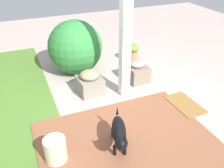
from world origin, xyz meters
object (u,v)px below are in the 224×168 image
at_px(ceramic_urn, 55,150).
at_px(dog, 119,133).
at_px(stone_planter_mid, 90,83).
at_px(round_shrub, 75,47).
at_px(porch_pillar, 125,35).
at_px(stone_planter_nearest, 137,71).
at_px(terracotta_pot_broad, 133,52).
at_px(doormat, 185,105).

bearing_deg(ceramic_urn, dog, -98.31).
height_order(stone_planter_mid, round_shrub, round_shrub).
distance_m(porch_pillar, dog, 1.62).
bearing_deg(stone_planter_nearest, stone_planter_mid, 95.04).
bearing_deg(porch_pillar, stone_planter_mid, 64.95).
distance_m(stone_planter_nearest, stone_planter_mid, 0.99).
distance_m(stone_planter_mid, dog, 1.50).
xyz_separation_m(stone_planter_mid, ceramic_urn, (-1.37, 0.91, -0.03)).
xyz_separation_m(porch_pillar, terracotta_pot_broad, (1.18, -0.77, -0.88)).
bearing_deg(doormat, dog, 108.66).
distance_m(porch_pillar, round_shrub, 1.41).
xyz_separation_m(stone_planter_nearest, stone_planter_mid, (-0.09, 0.99, 0.01)).
xyz_separation_m(stone_planter_nearest, terracotta_pot_broad, (0.83, -0.34, 0.04)).
bearing_deg(ceramic_urn, round_shrub, -21.72).
height_order(stone_planter_nearest, terracotta_pot_broad, stone_planter_nearest).
distance_m(stone_planter_nearest, doormat, 1.16).
bearing_deg(round_shrub, dog, 177.79).
bearing_deg(doormat, terracotta_pot_broad, 0.70).
distance_m(porch_pillar, doormat, 1.55).
bearing_deg(doormat, porch_pillar, 46.73).
bearing_deg(doormat, stone_planter_mid, 53.29).
height_order(stone_planter_mid, ceramic_urn, stone_planter_mid).
relative_size(dog, ceramic_urn, 2.01).
distance_m(dog, doormat, 1.54).
bearing_deg(round_shrub, porch_pillar, -154.56).
xyz_separation_m(porch_pillar, dog, (-1.23, 0.65, -0.84)).
bearing_deg(stone_planter_mid, dog, 176.53).
bearing_deg(ceramic_urn, doormat, -80.75).
bearing_deg(dog, round_shrub, -2.21).
height_order(terracotta_pot_broad, ceramic_urn, terracotta_pot_broad).
height_order(stone_planter_mid, terracotta_pot_broad, stone_planter_mid).
bearing_deg(round_shrub, stone_planter_mid, 179.86).
relative_size(round_shrub, terracotta_pot_broad, 2.67).
distance_m(stone_planter_nearest, dog, 1.92).
bearing_deg(stone_planter_nearest, ceramic_urn, 127.61).
relative_size(stone_planter_nearest, ceramic_urn, 1.40).
bearing_deg(ceramic_urn, stone_planter_nearest, -52.39).
distance_m(stone_planter_mid, ceramic_urn, 1.65).
xyz_separation_m(stone_planter_mid, terracotta_pot_broad, (0.92, -1.33, 0.03)).
height_order(porch_pillar, ceramic_urn, porch_pillar).
distance_m(stone_planter_nearest, terracotta_pot_broad, 0.90).
distance_m(stone_planter_mid, terracotta_pot_broad, 1.61).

